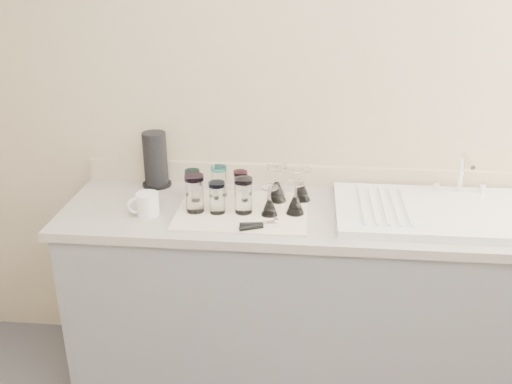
# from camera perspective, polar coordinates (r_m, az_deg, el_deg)

# --- Properties ---
(room_envelope) EXTENTS (3.54, 3.50, 2.52)m
(room_envelope) POSITION_cam_1_polar(r_m,az_deg,el_deg) (1.08, 4.44, 2.91)
(room_envelope) COLOR #4D4D52
(room_envelope) RESTS_ON ground
(counter_unit) EXTENTS (2.06, 0.62, 0.90)m
(counter_unit) POSITION_cam_1_polar(r_m,az_deg,el_deg) (2.66, 4.33, -10.67)
(counter_unit) COLOR slate
(counter_unit) RESTS_ON ground
(sink_unit) EXTENTS (0.82, 0.50, 0.22)m
(sink_unit) POSITION_cam_1_polar(r_m,az_deg,el_deg) (2.49, 17.45, -1.87)
(sink_unit) COLOR white
(sink_unit) RESTS_ON counter_unit
(dish_towel) EXTENTS (0.55, 0.42, 0.01)m
(dish_towel) POSITION_cam_1_polar(r_m,az_deg,el_deg) (2.42, -1.37, -1.89)
(dish_towel) COLOR white
(dish_towel) RESTS_ON counter_unit
(tumbler_teal) EXTENTS (0.07, 0.07, 0.13)m
(tumbler_teal) POSITION_cam_1_polar(r_m,az_deg,el_deg) (2.53, -6.35, 0.81)
(tumbler_teal) COLOR white
(tumbler_teal) RESTS_ON dish_towel
(tumbler_cyan) EXTENTS (0.07, 0.07, 0.14)m
(tumbler_cyan) POSITION_cam_1_polar(r_m,az_deg,el_deg) (2.54, -3.73, 1.11)
(tumbler_cyan) COLOR white
(tumbler_cyan) RESTS_ON dish_towel
(tumbler_purple) EXTENTS (0.06, 0.06, 0.13)m
(tumbler_purple) POSITION_cam_1_polar(r_m,az_deg,el_deg) (2.52, -1.56, 0.76)
(tumbler_purple) COLOR white
(tumbler_purple) RESTS_ON dish_towel
(tumbler_magenta) EXTENTS (0.08, 0.08, 0.16)m
(tumbler_magenta) POSITION_cam_1_polar(r_m,az_deg,el_deg) (2.39, -6.15, -0.11)
(tumbler_magenta) COLOR white
(tumbler_magenta) RESTS_ON dish_towel
(tumbler_blue) EXTENTS (0.07, 0.07, 0.14)m
(tumbler_blue) POSITION_cam_1_polar(r_m,az_deg,el_deg) (2.38, -3.91, -0.53)
(tumbler_blue) COLOR white
(tumbler_blue) RESTS_ON dish_towel
(tumbler_lavender) EXTENTS (0.08, 0.08, 0.15)m
(tumbler_lavender) POSITION_cam_1_polar(r_m,az_deg,el_deg) (2.37, -1.25, -0.32)
(tumbler_lavender) COLOR white
(tumbler_lavender) RESTS_ON dish_towel
(goblet_back_left) EXTENTS (0.09, 0.09, 0.16)m
(goblet_back_left) POSITION_cam_1_polar(r_m,az_deg,el_deg) (2.50, 2.07, 0.33)
(goblet_back_left) COLOR white
(goblet_back_left) RESTS_ON dish_towel
(goblet_back_right) EXTENTS (0.08, 0.08, 0.15)m
(goblet_back_right) POSITION_cam_1_polar(r_m,az_deg,el_deg) (2.51, 4.56, 0.28)
(goblet_back_right) COLOR white
(goblet_back_right) RESTS_ON dish_towel
(goblet_front_left) EXTENTS (0.07, 0.07, 0.13)m
(goblet_front_left) POSITION_cam_1_polar(r_m,az_deg,el_deg) (2.36, 1.36, -1.33)
(goblet_front_left) COLOR white
(goblet_front_left) RESTS_ON dish_towel
(goblet_front_right) EXTENTS (0.08, 0.08, 0.14)m
(goblet_front_right) POSITION_cam_1_polar(r_m,az_deg,el_deg) (2.38, 3.95, -1.08)
(goblet_front_right) COLOR white
(goblet_front_right) RESTS_ON dish_towel
(can_opener) EXTENTS (0.16, 0.09, 0.02)m
(can_opener) POSITION_cam_1_polar(r_m,az_deg,el_deg) (2.27, 0.26, -3.35)
(can_opener) COLOR silver
(can_opener) RESTS_ON dish_towel
(white_mug) EXTENTS (0.14, 0.12, 0.10)m
(white_mug) POSITION_cam_1_polar(r_m,az_deg,el_deg) (2.42, -10.85, -1.22)
(white_mug) COLOR white
(white_mug) RESTS_ON counter_unit
(paper_towel_roll) EXTENTS (0.14, 0.14, 0.26)m
(paper_towel_roll) POSITION_cam_1_polar(r_m,az_deg,el_deg) (2.69, -10.03, 3.17)
(paper_towel_roll) COLOR black
(paper_towel_roll) RESTS_ON counter_unit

